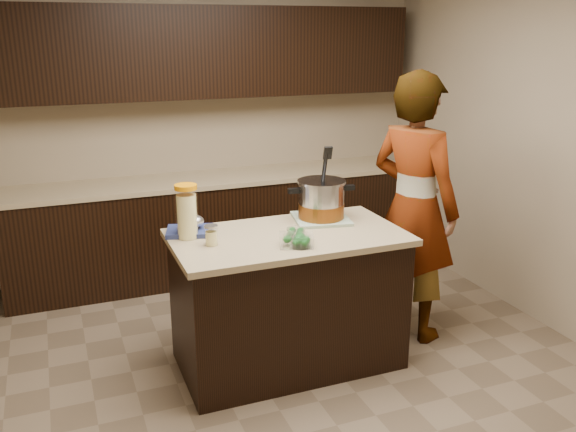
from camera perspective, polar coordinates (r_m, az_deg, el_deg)
name	(u,v)px	position (r m, az deg, el deg)	size (l,w,h in m)	color
ground_plane	(288,361)	(4.21, 0.00, -13.40)	(4.00, 4.00, 0.00)	brown
room_shell	(288,103)	(3.65, 0.00, 10.49)	(4.04, 4.04, 2.72)	tan
back_cabinets	(216,171)	(5.42, -6.79, 4.22)	(3.60, 0.63, 2.33)	black
island	(288,299)	(4.00, 0.00, -7.80)	(1.46, 0.81, 0.90)	black
dish_towel	(321,219)	(4.12, 3.11, -0.25)	(0.36, 0.36, 0.02)	#557C53
stock_pot	(321,202)	(4.08, 3.14, 1.34)	(0.46, 0.37, 0.46)	#B7B7BC
lemonade_pitcher	(187,214)	(3.77, -9.44, 0.21)	(0.17, 0.17, 0.33)	#F2E694
mason_jar	(211,236)	(3.65, -7.18, -1.84)	(0.08, 0.08, 0.13)	#F2E694
broccoli_tub_left	(296,233)	(3.77, 0.72, -1.60)	(0.12, 0.12, 0.06)	silver
broccoli_tub_right	(301,243)	(3.60, 1.23, -2.54)	(0.13, 0.13, 0.06)	silver
broccoli_tub_rect	(297,241)	(3.62, 0.80, -2.33)	(0.24, 0.20, 0.07)	silver
blue_tray	(191,227)	(3.89, -9.07, -1.06)	(0.34, 0.30, 0.11)	navy
person	(414,208)	(4.33, 11.68, 0.77)	(0.69, 0.45, 1.89)	gray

